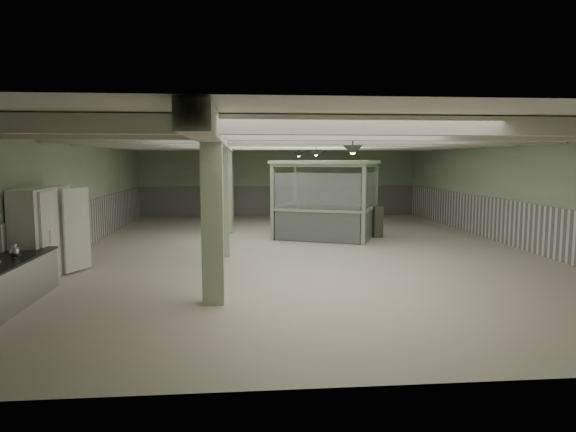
{
  "coord_description": "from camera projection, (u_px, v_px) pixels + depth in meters",
  "views": [
    {
      "loc": [
        -1.94,
        -16.08,
        2.85
      ],
      "look_at": [
        -0.65,
        -2.08,
        1.3
      ],
      "focal_mm": 32.0,
      "sensor_mm": 36.0,
      "label": 1
    }
  ],
  "objects": [
    {
      "name": "column_b",
      "position": [
        222.0,
        196.0,
        14.99
      ],
      "size": [
        0.42,
        0.42,
        3.6
      ],
      "primitive_type": "cube",
      "color": "#A9BB97",
      "rests_on": "floor"
    },
    {
      "name": "wainscot_right",
      "position": [
        512.0,
        223.0,
        16.96
      ],
      "size": [
        0.05,
        19.9,
        1.5
      ],
      "primitive_type": "cube",
      "color": "white",
      "rests_on": "floor"
    },
    {
      "name": "beam_a",
      "position": [
        356.0,
        126.0,
        8.61
      ],
      "size": [
        13.9,
        0.35,
        0.32
      ],
      "primitive_type": "cube",
      "color": "beige",
      "rests_on": "ceiling"
    },
    {
      "name": "ceiling",
      "position": [
        303.0,
        135.0,
        16.01
      ],
      "size": [
        14.0,
        20.0,
        0.02
      ],
      "primitive_type": "cube",
      "color": "white",
      "rests_on": "wall_back"
    },
    {
      "name": "pendant_mid",
      "position": [
        316.0,
        153.0,
        16.61
      ],
      "size": [
        0.44,
        0.44,
        0.22
      ],
      "primitive_type": "cone",
      "rotation": [
        3.14,
        0.0,
        0.0
      ],
      "color": "#314234",
      "rests_on": "ceiling"
    },
    {
      "name": "guard_booth",
      "position": [
        326.0,
        186.0,
        18.77
      ],
      "size": [
        4.38,
        4.1,
        2.82
      ],
      "rotation": [
        0.0,
        0.0,
        -0.41
      ],
      "color": "#8FA785",
      "rests_on": "floor"
    },
    {
      "name": "beam_c",
      "position": [
        314.0,
        138.0,
        13.56
      ],
      "size": [
        13.9,
        0.35,
        0.32
      ],
      "primitive_type": "cube",
      "color": "beige",
      "rests_on": "ceiling"
    },
    {
      "name": "wall_right",
      "position": [
        514.0,
        192.0,
        16.84
      ],
      "size": [
        0.02,
        20.0,
        3.6
      ],
      "primitive_type": "cube",
      "color": "#A5BB95",
      "rests_on": "floor"
    },
    {
      "name": "wainscot_back",
      "position": [
        279.0,
        201.0,
        26.2
      ],
      "size": [
        13.9,
        0.05,
        1.5
      ],
      "primitive_type": "cube",
      "color": "white",
      "rests_on": "floor"
    },
    {
      "name": "beam_d",
      "position": [
        303.0,
        141.0,
        16.03
      ],
      "size": [
        13.9,
        0.35,
        0.32
      ],
      "primitive_type": "cube",
      "color": "beige",
      "rests_on": "ceiling"
    },
    {
      "name": "filing_cabinet",
      "position": [
        375.0,
        221.0,
        18.96
      ],
      "size": [
        0.49,
        0.61,
        1.15
      ],
      "primitive_type": "cube",
      "rotation": [
        0.0,
        0.0,
        0.26
      ],
      "color": "#545446",
      "rests_on": "floor"
    },
    {
      "name": "beam_f",
      "position": [
        288.0,
        146.0,
        20.98
      ],
      "size": [
        13.9,
        0.35,
        0.32
      ],
      "primitive_type": "cube",
      "color": "beige",
      "rests_on": "ceiling"
    },
    {
      "name": "wall_left",
      "position": [
        74.0,
        194.0,
        15.57
      ],
      "size": [
        0.02,
        20.0,
        3.6
      ],
      "primitive_type": "cube",
      "color": "#A5BB95",
      "rests_on": "floor"
    },
    {
      "name": "pitcher_near",
      "position": [
        14.0,
        251.0,
        10.18
      ],
      "size": [
        0.24,
        0.26,
        0.28
      ],
      "primitive_type": null,
      "rotation": [
        0.0,
        0.0,
        0.26
      ],
      "color": "#B1B1B6",
      "rests_on": "prep_counter"
    },
    {
      "name": "floor",
      "position": [
        302.0,
        249.0,
        16.41
      ],
      "size": [
        20.0,
        20.0,
        0.0
      ],
      "primitive_type": "plane",
      "color": "beige",
      "rests_on": "ground"
    },
    {
      "name": "beam_b",
      "position": [
        330.0,
        133.0,
        11.08
      ],
      "size": [
        13.9,
        0.35,
        0.32
      ],
      "primitive_type": "cube",
      "color": "beige",
      "rests_on": "ceiling"
    },
    {
      "name": "girder",
      "position": [
        222.0,
        142.0,
        15.81
      ],
      "size": [
        0.45,
        19.9,
        0.4
      ],
      "primitive_type": "cube",
      "color": "beige",
      "rests_on": "ceiling"
    },
    {
      "name": "beam_g",
      "position": [
        283.0,
        147.0,
        23.45
      ],
      "size": [
        13.9,
        0.35,
        0.32
      ],
      "primitive_type": "cube",
      "color": "beige",
      "rests_on": "ceiling"
    },
    {
      "name": "column_d",
      "position": [
        229.0,
        182.0,
        23.9
      ],
      "size": [
        0.42,
        0.42,
        3.6
      ],
      "primitive_type": "cube",
      "color": "#A9BB97",
      "rests_on": "floor"
    },
    {
      "name": "wall_back",
      "position": [
        279.0,
        180.0,
        26.11
      ],
      "size": [
        14.0,
        0.02,
        3.6
      ],
      "primitive_type": "cube",
      "color": "#A5BB95",
      "rests_on": "floor"
    },
    {
      "name": "column_c",
      "position": [
        226.0,
        187.0,
        19.94
      ],
      "size": [
        0.42,
        0.42,
        3.6
      ],
      "primitive_type": "cube",
      "color": "#A9BB97",
      "rests_on": "floor"
    },
    {
      "name": "pendant_back",
      "position": [
        299.0,
        155.0,
        21.56
      ],
      "size": [
        0.44,
        0.44,
        0.22
      ],
      "primitive_type": "cone",
      "rotation": [
        3.14,
        0.0,
        0.0
      ],
      "color": "#314234",
      "rests_on": "ceiling"
    },
    {
      "name": "wainscot_left",
      "position": [
        76.0,
        229.0,
        15.69
      ],
      "size": [
        0.05,
        19.9,
        1.5
      ],
      "primitive_type": "cube",
      "color": "white",
      "rests_on": "floor"
    },
    {
      "name": "pendant_front",
      "position": [
        353.0,
        150.0,
        11.17
      ],
      "size": [
        0.44,
        0.44,
        0.22
      ],
      "primitive_type": "cone",
      "rotation": [
        3.14,
        0.0,
        0.0
      ],
      "color": "#314234",
      "rests_on": "ceiling"
    },
    {
      "name": "beam_e",
      "position": [
        294.0,
        144.0,
        18.5
      ],
      "size": [
        13.9,
        0.35,
        0.32
      ],
      "primitive_type": "cube",
      "color": "beige",
      "rests_on": "ceiling"
    },
    {
      "name": "wall_front",
      "position": [
        399.0,
        245.0,
        6.31
      ],
      "size": [
        14.0,
        0.02,
        3.6
      ],
      "primitive_type": "cube",
      "color": "#A5BB95",
      "rests_on": "floor"
    },
    {
      "name": "column_a",
      "position": [
        212.0,
        213.0,
        10.04
      ],
      "size": [
        0.42,
        0.42,
        3.6
      ],
      "primitive_type": "cube",
      "color": "#A9BB97",
      "rests_on": "floor"
    },
    {
      "name": "walkin_cooler",
      "position": [
        44.0,
        234.0,
        12.19
      ],
      "size": [
        0.95,
        2.39,
        2.19
      ],
      "color": "white",
      "rests_on": "floor"
    }
  ]
}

